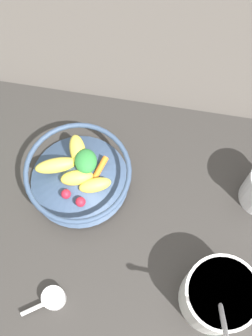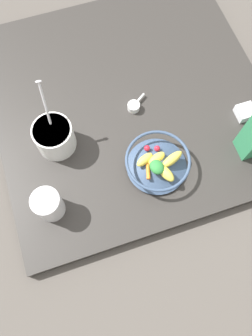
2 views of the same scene
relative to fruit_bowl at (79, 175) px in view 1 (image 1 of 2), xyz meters
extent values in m
plane|color=#4C4742|center=(0.00, -0.28, -0.08)|extent=(6.00, 6.00, 0.00)
cube|color=#2D2B28|center=(0.00, -0.28, -0.06)|extent=(0.97, 0.97, 0.04)
cylinder|color=#384C6B|center=(0.00, 0.00, -0.04)|extent=(0.11, 0.11, 0.01)
cone|color=#384C6B|center=(0.00, 0.00, 0.00)|extent=(0.20, 0.20, 0.05)
torus|color=#384C6B|center=(0.00, 0.00, 0.02)|extent=(0.21, 0.21, 0.01)
ellipsoid|color=#EFD64C|center=(0.00, -0.01, 0.01)|extent=(0.07, 0.05, 0.03)
ellipsoid|color=#EFD64C|center=(0.04, -0.02, 0.01)|extent=(0.07, 0.05, 0.03)
ellipsoid|color=#EFD64C|center=(-0.05, 0.01, 0.01)|extent=(0.09, 0.06, 0.03)
ellipsoid|color=#EFD64C|center=(-0.01, 0.05, 0.01)|extent=(0.05, 0.07, 0.03)
cylinder|color=orange|center=(0.04, 0.02, 0.00)|extent=(0.03, 0.05, 0.01)
sphere|color=red|center=(-0.02, -0.05, 0.01)|extent=(0.02, 0.02, 0.02)
sphere|color=red|center=(0.00, 0.00, 0.01)|extent=(0.02, 0.02, 0.02)
sphere|color=red|center=(0.01, 0.01, 0.01)|extent=(0.02, 0.02, 0.02)
sphere|color=red|center=(0.02, -0.06, 0.01)|extent=(0.02, 0.02, 0.02)
sphere|color=red|center=(-0.01, 0.03, 0.01)|extent=(0.02, 0.02, 0.02)
ellipsoid|color=#2D7F38|center=(0.01, 0.02, 0.03)|extent=(0.05, 0.06, 0.03)
cylinder|color=white|center=(0.29, -0.19, 0.01)|extent=(0.13, 0.13, 0.11)
cylinder|color=white|center=(0.29, -0.19, 0.06)|extent=(0.12, 0.12, 0.02)
cylinder|color=silver|center=(0.28, -0.23, 0.11)|extent=(0.02, 0.09, 0.18)
cylinder|color=white|center=(0.00, -0.23, -0.03)|extent=(0.04, 0.04, 0.03)
cylinder|color=white|center=(-0.03, -0.26, -0.03)|extent=(0.04, 0.03, 0.01)
camera|label=1|loc=(0.14, -0.30, 0.86)|focal=50.00mm
camera|label=2|loc=(0.21, 0.33, 0.98)|focal=35.00mm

